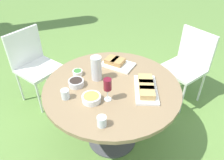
% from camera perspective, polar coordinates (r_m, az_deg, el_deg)
% --- Properties ---
extents(ground_plane, '(40.00, 40.00, 0.00)m').
position_cam_1_polar(ground_plane, '(2.41, 0.00, -14.90)').
color(ground_plane, '#668E42').
extents(dining_table, '(1.20, 1.20, 0.71)m').
position_cam_1_polar(dining_table, '(1.98, 0.00, -3.98)').
color(dining_table, '#4C4C51').
rests_on(dining_table, ground_plane).
extents(chair_near_left, '(0.61, 0.61, 0.89)m').
position_cam_1_polar(chair_near_left, '(2.74, 19.22, 4.50)').
color(chair_near_left, white).
rests_on(chair_near_left, ground_plane).
extents(chair_near_right, '(0.59, 0.58, 0.89)m').
position_cam_1_polar(chair_near_right, '(2.76, -19.89, 4.59)').
color(chair_near_right, white).
rests_on(chair_near_right, ground_plane).
extents(water_pitcher, '(0.10, 0.10, 0.23)m').
position_cam_1_polar(water_pitcher, '(1.93, -4.10, 3.09)').
color(water_pitcher, silver).
rests_on(water_pitcher, dining_table).
extents(wine_glass, '(0.06, 0.06, 0.20)m').
position_cam_1_polar(wine_glass, '(1.68, -1.17, -1.41)').
color(wine_glass, silver).
rests_on(wine_glass, dining_table).
extents(platter_bread_main, '(0.30, 0.36, 0.07)m').
position_cam_1_polar(platter_bread_main, '(2.17, 1.15, 4.54)').
color(platter_bread_main, white).
rests_on(platter_bread_main, dining_table).
extents(platter_charcuterie, '(0.40, 0.23, 0.07)m').
position_cam_1_polar(platter_charcuterie, '(1.86, 8.91, -1.94)').
color(platter_charcuterie, white).
rests_on(platter_charcuterie, dining_table).
extents(bowl_fries, '(0.15, 0.15, 0.05)m').
position_cam_1_polar(bowl_fries, '(1.74, -5.40, -4.72)').
color(bowl_fries, white).
rests_on(bowl_fries, dining_table).
extents(bowl_salad, '(0.09, 0.09, 0.04)m').
position_cam_1_polar(bowl_salad, '(2.06, -8.97, 1.98)').
color(bowl_salad, white).
rests_on(bowl_salad, dining_table).
extents(bowl_olives, '(0.13, 0.13, 0.05)m').
position_cam_1_polar(bowl_olives, '(1.92, -9.36, -0.67)').
color(bowl_olives, silver).
rests_on(bowl_olives, dining_table).
extents(cup_water_near, '(0.07, 0.07, 0.08)m').
position_cam_1_polar(cup_water_near, '(1.79, -12.12, -3.63)').
color(cup_water_near, silver).
rests_on(cup_water_near, dining_table).
extents(cup_water_far, '(0.07, 0.07, 0.08)m').
position_cam_1_polar(cup_water_far, '(1.54, -2.81, -10.72)').
color(cup_water_far, silver).
rests_on(cup_water_far, dining_table).
extents(handbag, '(0.30, 0.14, 0.37)m').
position_cam_1_polar(handbag, '(3.18, -1.27, 2.91)').
color(handbag, '#232328').
rests_on(handbag, ground_plane).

